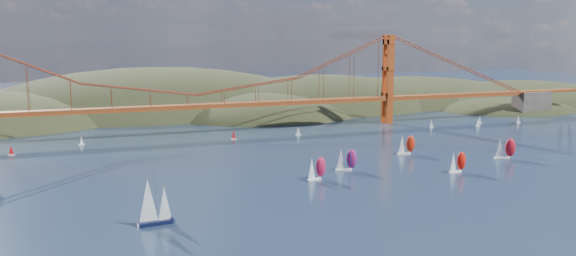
{
  "coord_description": "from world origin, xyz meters",
  "views": [
    {
      "loc": [
        -56.01,
        -128.76,
        54.52
      ],
      "look_at": [
        21.89,
        90.0,
        16.14
      ],
      "focal_mm": 35.0,
      "sensor_mm": 36.0,
      "label": 1
    }
  ],
  "objects_px": {
    "racer_0": "(316,168)",
    "racer_1": "(457,162)",
    "sloop_navy": "(153,202)",
    "racer_2": "(505,148)",
    "racer_3": "(406,144)",
    "racer_rwb": "(346,159)"
  },
  "relations": [
    {
      "from": "sloop_navy",
      "to": "racer_3",
      "type": "relative_size",
      "value": 1.53
    },
    {
      "from": "racer_0",
      "to": "racer_3",
      "type": "xyz_separation_m",
      "value": [
        57.28,
        29.54,
        0.05
      ]
    },
    {
      "from": "racer_0",
      "to": "racer_rwb",
      "type": "bearing_deg",
      "value": 12.04
    },
    {
      "from": "racer_2",
      "to": "racer_rwb",
      "type": "distance_m",
      "value": 76.53
    },
    {
      "from": "sloop_navy",
      "to": "racer_1",
      "type": "relative_size",
      "value": 1.62
    },
    {
      "from": "sloop_navy",
      "to": "racer_1",
      "type": "distance_m",
      "value": 124.22
    },
    {
      "from": "racer_1",
      "to": "racer_2",
      "type": "relative_size",
      "value": 0.91
    },
    {
      "from": "racer_0",
      "to": "racer_rwb",
      "type": "relative_size",
      "value": 0.98
    },
    {
      "from": "racer_3",
      "to": "racer_1",
      "type": "bearing_deg",
      "value": -87.59
    },
    {
      "from": "sloop_navy",
      "to": "racer_rwb",
      "type": "height_order",
      "value": "sloop_navy"
    },
    {
      "from": "sloop_navy",
      "to": "racer_rwb",
      "type": "bearing_deg",
      "value": 20.89
    },
    {
      "from": "sloop_navy",
      "to": "racer_2",
      "type": "distance_m",
      "value": 162.29
    },
    {
      "from": "racer_3",
      "to": "racer_rwb",
      "type": "xyz_separation_m",
      "value": [
        -40.01,
        -19.55,
        0.03
      ]
    },
    {
      "from": "racer_2",
      "to": "racer_3",
      "type": "bearing_deg",
      "value": 166.62
    },
    {
      "from": "racer_0",
      "to": "racer_2",
      "type": "relative_size",
      "value": 0.95
    },
    {
      "from": "racer_0",
      "to": "racer_1",
      "type": "xyz_separation_m",
      "value": [
        57.9,
        -8.03,
        -0.2
      ]
    },
    {
      "from": "racer_1",
      "to": "racer_rwb",
      "type": "distance_m",
      "value": 44.45
    },
    {
      "from": "racer_3",
      "to": "racer_rwb",
      "type": "distance_m",
      "value": 44.53
    },
    {
      "from": "sloop_navy",
      "to": "racer_0",
      "type": "distance_m",
      "value": 71.42
    },
    {
      "from": "sloop_navy",
      "to": "racer_2",
      "type": "height_order",
      "value": "sloop_navy"
    },
    {
      "from": "racer_1",
      "to": "racer_rwb",
      "type": "xyz_separation_m",
      "value": [
        -40.63,
        18.02,
        0.28
      ]
    },
    {
      "from": "racer_0",
      "to": "racer_1",
      "type": "distance_m",
      "value": 58.46
    }
  ]
}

